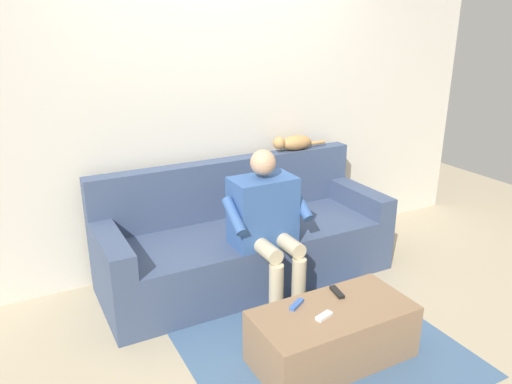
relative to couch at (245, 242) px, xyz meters
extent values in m
plane|color=tan|center=(0.00, 0.72, -0.30)|extent=(8.00, 8.00, 0.00)
cube|color=beige|center=(0.00, -0.47, 1.02)|extent=(5.22, 0.06, 2.63)
cube|color=#3D4C6B|center=(0.00, 0.12, -0.08)|extent=(1.94, 0.68, 0.44)
cube|color=#3D4C6B|center=(0.00, -0.29, 0.16)|extent=(2.27, 0.14, 0.91)
cube|color=#3D4C6B|center=(-1.05, 0.12, 0.01)|extent=(0.17, 0.68, 0.61)
cube|color=#3D4C6B|center=(1.05, 0.12, 0.01)|extent=(0.17, 0.68, 0.61)
cube|color=#8C6B4C|center=(0.00, 1.17, -0.13)|extent=(0.98, 0.48, 0.35)
cube|color=#335693|center=(0.02, 0.32, 0.38)|extent=(0.45, 0.28, 0.49)
sphere|color=tan|center=(0.02, 0.32, 0.74)|extent=(0.18, 0.18, 0.18)
cylinder|color=#C6B793|center=(-0.07, 0.50, 0.19)|extent=(0.11, 0.36, 0.11)
cylinder|color=#C6B793|center=(0.11, 0.50, 0.19)|extent=(0.11, 0.36, 0.11)
cylinder|color=#C6B793|center=(-0.07, 0.68, -0.08)|extent=(0.10, 0.10, 0.44)
cylinder|color=#C6B793|center=(0.11, 0.68, -0.08)|extent=(0.10, 0.10, 0.44)
cylinder|color=#335693|center=(-0.25, 0.40, 0.42)|extent=(0.08, 0.27, 0.22)
cylinder|color=#335693|center=(0.28, 0.40, 0.42)|extent=(0.08, 0.27, 0.22)
ellipsoid|color=#B7844C|center=(-0.64, -0.29, 0.67)|extent=(0.29, 0.15, 0.13)
sphere|color=#B7844C|center=(-0.47, -0.29, 0.69)|extent=(0.11, 0.11, 0.11)
cone|color=#B7844C|center=(-0.48, -0.32, 0.73)|extent=(0.04, 0.04, 0.03)
cone|color=#B7844C|center=(-0.48, -0.26, 0.73)|extent=(0.04, 0.04, 0.03)
cylinder|color=#B7844C|center=(-0.85, -0.29, 0.65)|extent=(0.18, 0.03, 0.03)
cube|color=black|center=(-0.13, 1.03, 0.06)|extent=(0.06, 0.14, 0.02)
cube|color=white|center=(0.10, 1.21, 0.06)|extent=(0.12, 0.07, 0.02)
cube|color=#3860B7|center=(0.18, 1.03, 0.06)|extent=(0.13, 0.09, 0.02)
cube|color=#426084|center=(0.00, 1.03, -0.30)|extent=(1.63, 1.55, 0.01)
camera|label=1|loc=(1.60, 3.20, 1.69)|focal=34.82mm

